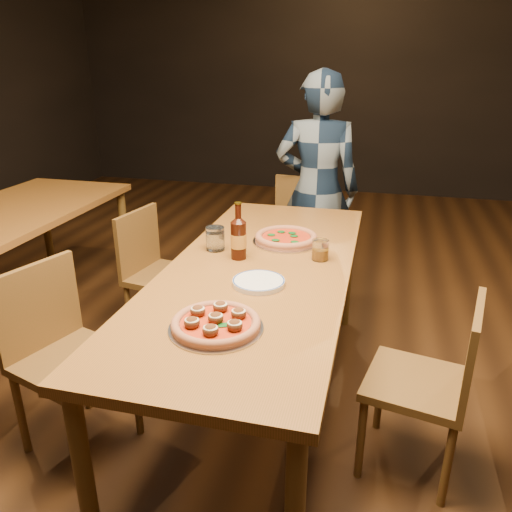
% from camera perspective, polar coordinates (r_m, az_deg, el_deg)
% --- Properties ---
extents(ground, '(9.00, 9.00, 0.00)m').
position_cam_1_polar(ground, '(2.60, 0.28, -16.62)').
color(ground, black).
extents(table_main, '(0.80, 2.00, 0.75)m').
position_cam_1_polar(table_main, '(2.25, 0.31, -2.90)').
color(table_main, brown).
rests_on(table_main, ground).
extents(chair_main_nw, '(0.50, 0.50, 0.86)m').
position_cam_1_polar(chair_main_nw, '(2.28, -20.18, -11.10)').
color(chair_main_nw, brown).
rests_on(chair_main_nw, ground).
extents(chair_main_sw, '(0.45, 0.45, 0.83)m').
position_cam_1_polar(chair_main_sw, '(3.01, -10.29, -2.19)').
color(chair_main_sw, brown).
rests_on(chair_main_sw, ground).
extents(chair_main_e, '(0.45, 0.45, 0.82)m').
position_cam_1_polar(chair_main_e, '(2.15, 17.86, -13.53)').
color(chair_main_e, brown).
rests_on(chair_main_e, ground).
extents(chair_end, '(0.45, 0.45, 0.89)m').
position_cam_1_polar(chair_end, '(3.46, 4.59, 1.83)').
color(chair_end, brown).
rests_on(chair_end, ground).
extents(pizza_meatball, '(0.33, 0.33, 0.06)m').
position_cam_1_polar(pizza_meatball, '(1.72, -4.61, -7.63)').
color(pizza_meatball, '#B7B7BF').
rests_on(pizza_meatball, table_main).
extents(pizza_margherita, '(0.34, 0.34, 0.04)m').
position_cam_1_polar(pizza_margherita, '(2.52, 3.47, 2.07)').
color(pizza_margherita, '#B7B7BF').
rests_on(pizza_margherita, table_main).
extents(plate_stack, '(0.22, 0.22, 0.02)m').
position_cam_1_polar(plate_stack, '(2.04, 0.31, -3.02)').
color(plate_stack, white).
rests_on(plate_stack, table_main).
extents(beer_bottle, '(0.07, 0.07, 0.26)m').
position_cam_1_polar(beer_bottle, '(2.28, -2.01, 1.94)').
color(beer_bottle, black).
rests_on(beer_bottle, table_main).
extents(water_glass, '(0.09, 0.09, 0.11)m').
position_cam_1_polar(water_glass, '(2.41, -4.69, 2.00)').
color(water_glass, white).
rests_on(water_glass, table_main).
extents(amber_glass, '(0.08, 0.08, 0.09)m').
position_cam_1_polar(amber_glass, '(2.30, 7.37, 0.69)').
color(amber_glass, '#9F5C12').
rests_on(amber_glass, table_main).
extents(diner, '(0.60, 0.42, 1.56)m').
position_cam_1_polar(diner, '(3.43, 6.99, 7.41)').
color(diner, black).
rests_on(diner, ground).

